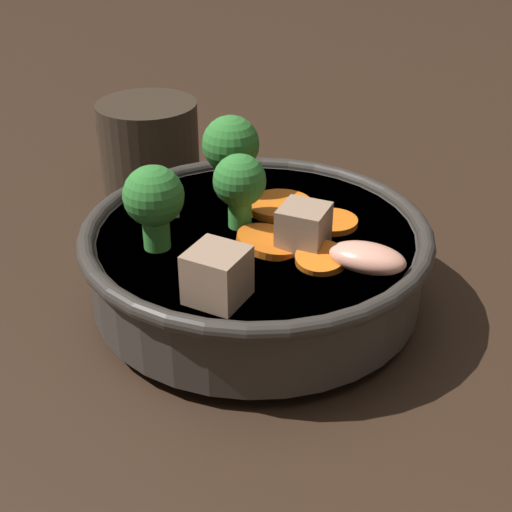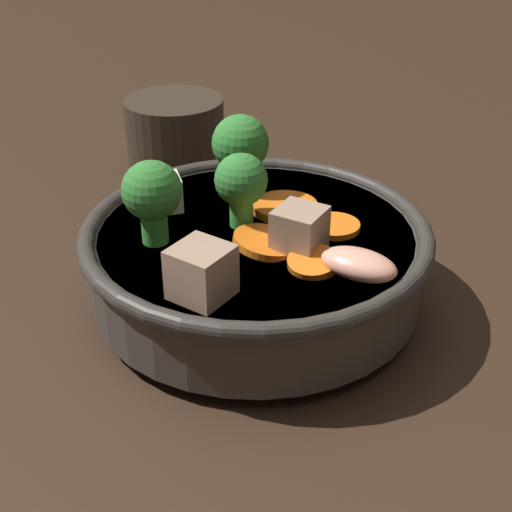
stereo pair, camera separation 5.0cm
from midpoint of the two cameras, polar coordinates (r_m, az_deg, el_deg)
ground_plane at (r=0.52m, az=-2.75°, el=-3.84°), size 3.00×3.00×0.00m
stirfry_bowl at (r=0.50m, az=-2.99°, el=0.28°), size 0.24×0.24×0.12m
dark_mug at (r=0.69m, az=-10.69°, el=8.60°), size 0.12×0.09×0.08m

